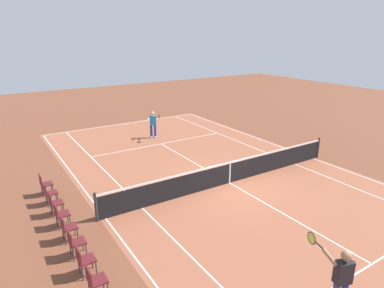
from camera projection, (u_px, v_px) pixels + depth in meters
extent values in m
plane|color=brown|center=(229.00, 183.00, 14.59)|extent=(60.00, 60.00, 0.00)
cube|color=#935138|center=(229.00, 183.00, 14.59)|extent=(24.20, 11.40, 0.00)
cube|color=white|center=(125.00, 123.00, 24.12)|extent=(0.05, 11.00, 0.01)
cube|color=white|center=(313.00, 159.00, 17.40)|extent=(23.80, 0.05, 0.01)
cube|color=white|center=(106.00, 218.00, 11.79)|extent=(23.80, 0.05, 0.01)
cube|color=white|center=(295.00, 164.00, 16.69)|extent=(23.80, 0.05, 0.01)
cube|color=white|center=(142.00, 208.00, 12.49)|extent=(23.80, 0.05, 0.01)
cube|color=white|center=(161.00, 144.00, 19.72)|extent=(0.05, 8.22, 0.01)
cube|color=white|center=(372.00, 264.00, 9.47)|extent=(0.05, 8.22, 0.01)
cube|color=white|center=(229.00, 183.00, 14.59)|extent=(12.80, 0.05, 0.01)
cube|color=white|center=(126.00, 124.00, 24.00)|extent=(0.30, 0.05, 0.01)
cylinder|color=#2D2D33|center=(318.00, 148.00, 17.38)|extent=(0.10, 0.10, 1.08)
cylinder|color=#2D2D33|center=(96.00, 207.00, 11.46)|extent=(0.10, 0.10, 1.08)
cube|color=black|center=(230.00, 173.00, 14.45)|extent=(0.02, 11.60, 0.88)
cube|color=white|center=(230.00, 162.00, 14.29)|extent=(0.04, 11.60, 0.06)
cube|color=white|center=(230.00, 173.00, 14.45)|extent=(0.04, 0.06, 0.88)
cylinder|color=navy|center=(151.00, 131.00, 20.73)|extent=(0.15, 0.15, 0.74)
cube|color=white|center=(152.00, 137.00, 20.80)|extent=(0.30, 0.21, 0.09)
cylinder|color=navy|center=(155.00, 131.00, 20.77)|extent=(0.15, 0.15, 0.74)
cube|color=white|center=(155.00, 137.00, 20.84)|extent=(0.30, 0.21, 0.09)
cube|color=#2884D1|center=(153.00, 120.00, 20.55)|extent=(0.37, 0.44, 0.56)
sphere|color=#DBAA84|center=(153.00, 113.00, 20.41)|extent=(0.23, 0.23, 0.23)
cylinder|color=#DBAA84|center=(148.00, 119.00, 20.30)|extent=(0.37, 0.34, 0.26)
cylinder|color=#DBAA84|center=(157.00, 116.00, 20.33)|extent=(0.42, 0.12, 0.30)
cylinder|color=#232326|center=(159.00, 115.00, 20.01)|extent=(0.27, 0.14, 0.04)
torus|color=#232326|center=(159.00, 116.00, 19.73)|extent=(0.30, 0.14, 0.31)
cylinder|color=#C6D84C|center=(159.00, 116.00, 19.73)|extent=(0.25, 0.11, 0.27)
cube|color=black|center=(343.00, 272.00, 7.52)|extent=(0.34, 0.43, 0.56)
sphere|color=#9E704C|center=(346.00, 256.00, 7.39)|extent=(0.23, 0.23, 0.23)
cylinder|color=#9E704C|center=(349.00, 260.00, 7.72)|extent=(0.39, 0.31, 0.26)
cylinder|color=#9E704C|center=(330.00, 257.00, 7.51)|extent=(0.42, 0.11, 0.30)
cylinder|color=#232326|center=(319.00, 245.00, 7.74)|extent=(0.28, 0.11, 0.04)
torus|color=#232326|center=(312.00, 238.00, 8.01)|extent=(0.31, 0.11, 0.31)
cylinder|color=#C6D84C|center=(312.00, 238.00, 8.01)|extent=(0.26, 0.08, 0.27)
sphere|color=#CCE01E|center=(216.00, 153.00, 18.08)|extent=(0.07, 0.07, 0.07)
cylinder|color=#38383D|center=(103.00, 281.00, 8.51)|extent=(0.04, 0.04, 0.44)
cylinder|color=#38383D|center=(89.00, 287.00, 8.32)|extent=(0.04, 0.04, 0.44)
cube|color=#56191E|center=(98.00, 280.00, 8.19)|extent=(0.44, 0.44, 0.04)
cube|color=#56191E|center=(89.00, 276.00, 8.02)|extent=(0.44, 0.04, 0.40)
cylinder|color=#38383D|center=(92.00, 261.00, 9.25)|extent=(0.04, 0.04, 0.44)
cylinder|color=#38383D|center=(96.00, 268.00, 8.96)|extent=(0.04, 0.04, 0.44)
cylinder|color=#38383D|center=(79.00, 266.00, 9.07)|extent=(0.04, 0.04, 0.44)
cylinder|color=#38383D|center=(83.00, 273.00, 8.78)|extent=(0.04, 0.04, 0.44)
cube|color=#56191E|center=(87.00, 260.00, 8.94)|extent=(0.44, 0.44, 0.04)
cube|color=#56191E|center=(78.00, 255.00, 8.77)|extent=(0.44, 0.04, 0.40)
cylinder|color=#38383D|center=(83.00, 244.00, 10.00)|extent=(0.04, 0.04, 0.44)
cylinder|color=#38383D|center=(86.00, 250.00, 9.71)|extent=(0.04, 0.04, 0.44)
cylinder|color=#38383D|center=(70.00, 248.00, 9.81)|extent=(0.04, 0.04, 0.44)
cylinder|color=#38383D|center=(74.00, 255.00, 9.53)|extent=(0.04, 0.04, 0.44)
cube|color=#56191E|center=(77.00, 242.00, 9.69)|extent=(0.44, 0.44, 0.04)
cube|color=#56191E|center=(69.00, 238.00, 9.51)|extent=(0.44, 0.04, 0.40)
cylinder|color=#38383D|center=(75.00, 229.00, 10.74)|extent=(0.04, 0.04, 0.44)
cylinder|color=#38383D|center=(78.00, 235.00, 10.45)|extent=(0.04, 0.04, 0.44)
cylinder|color=#38383D|center=(63.00, 233.00, 10.56)|extent=(0.04, 0.04, 0.44)
cylinder|color=#38383D|center=(66.00, 238.00, 10.27)|extent=(0.04, 0.04, 0.44)
cube|color=#56191E|center=(69.00, 227.00, 10.43)|extent=(0.44, 0.44, 0.04)
cube|color=#56191E|center=(62.00, 223.00, 10.26)|extent=(0.44, 0.04, 0.40)
cylinder|color=#38383D|center=(68.00, 217.00, 11.49)|extent=(0.04, 0.04, 0.44)
cylinder|color=#38383D|center=(70.00, 221.00, 11.20)|extent=(0.04, 0.04, 0.44)
cylinder|color=#38383D|center=(57.00, 220.00, 11.30)|extent=(0.04, 0.04, 0.44)
cylinder|color=#38383D|center=(59.00, 225.00, 11.02)|extent=(0.04, 0.04, 0.44)
cube|color=#56191E|center=(63.00, 214.00, 11.18)|extent=(0.44, 0.44, 0.04)
cube|color=#56191E|center=(55.00, 210.00, 11.01)|extent=(0.44, 0.04, 0.40)
cylinder|color=#38383D|center=(62.00, 205.00, 12.23)|extent=(0.04, 0.04, 0.44)
cylinder|color=#38383D|center=(64.00, 210.00, 11.95)|extent=(0.04, 0.04, 0.44)
cylinder|color=#38383D|center=(51.00, 208.00, 12.05)|extent=(0.04, 0.04, 0.44)
cylinder|color=#38383D|center=(53.00, 212.00, 11.76)|extent=(0.04, 0.04, 0.44)
cube|color=#56191E|center=(57.00, 203.00, 11.92)|extent=(0.44, 0.44, 0.04)
cube|color=#56191E|center=(50.00, 199.00, 11.75)|extent=(0.44, 0.04, 0.40)
cylinder|color=#38383D|center=(56.00, 195.00, 12.98)|extent=(0.04, 0.04, 0.44)
cylinder|color=#38383D|center=(58.00, 199.00, 12.69)|extent=(0.04, 0.04, 0.44)
cylinder|color=#38383D|center=(46.00, 198.00, 12.80)|extent=(0.04, 0.04, 0.44)
cylinder|color=#38383D|center=(48.00, 202.00, 12.51)|extent=(0.04, 0.04, 0.44)
cube|color=#56191E|center=(51.00, 193.00, 12.67)|extent=(0.44, 0.44, 0.04)
cube|color=#56191E|center=(45.00, 189.00, 12.50)|extent=(0.44, 0.04, 0.40)
cylinder|color=#38383D|center=(51.00, 187.00, 13.73)|extent=(0.04, 0.04, 0.44)
cylinder|color=#38383D|center=(53.00, 190.00, 13.44)|extent=(0.04, 0.04, 0.44)
cylinder|color=#38383D|center=(42.00, 189.00, 13.54)|extent=(0.04, 0.04, 0.44)
cylinder|color=#38383D|center=(43.00, 192.00, 13.25)|extent=(0.04, 0.04, 0.44)
cube|color=#56191E|center=(47.00, 184.00, 13.41)|extent=(0.44, 0.44, 0.04)
cube|color=#56191E|center=(40.00, 180.00, 13.24)|extent=(0.44, 0.04, 0.40)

